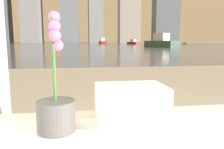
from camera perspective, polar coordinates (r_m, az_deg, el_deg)
potted_orchid at (r=0.86m, az=-14.42°, el=-8.05°), size 0.14×0.14×0.45m
towel_stack at (r=0.92m, az=4.83°, el=-7.78°), size 0.28×0.20×0.16m
harbor_water at (r=62.02m, az=-7.84°, el=7.82°), size 180.00×110.00×0.01m
harbor_boat_1 at (r=31.45m, az=12.72°, el=8.18°), size 3.71×5.44×1.94m
harbor_boat_2 at (r=61.09m, az=5.53°, el=8.32°), size 2.93×3.94×1.42m
harbor_boat_4 at (r=66.42m, az=18.49°, el=7.83°), size 2.00×2.88×1.02m
harbor_boat_5 at (r=68.74m, az=-2.49°, el=8.51°), size 1.92×5.00×1.85m
skyline_tower_5 at (r=127.83m, az=13.90°, el=15.13°), size 13.62×7.68×31.51m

